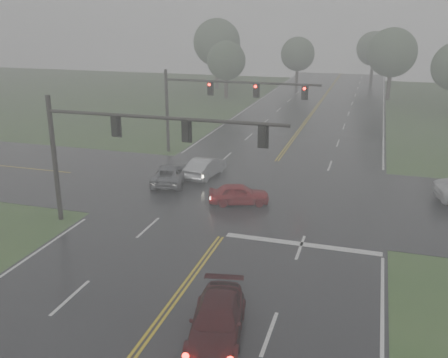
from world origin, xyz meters
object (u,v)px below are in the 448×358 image
(signal_gantry_near, at_px, (119,139))
(car_grey, at_px, (171,183))
(sedan_silver, at_px, (206,177))
(sedan_maroon, at_px, (217,337))
(signal_gantry_far, at_px, (212,96))
(sedan_red, at_px, (239,204))

(signal_gantry_near, bearing_deg, car_grey, 94.02)
(sedan_silver, bearing_deg, signal_gantry_near, 89.52)
(sedan_maroon, distance_m, signal_gantry_far, 27.16)
(sedan_red, relative_size, sedan_silver, 0.87)
(sedan_maroon, height_order, sedan_red, sedan_maroon)
(sedan_red, height_order, signal_gantry_far, signal_gantry_far)
(car_grey, bearing_deg, signal_gantry_near, 82.12)
(sedan_silver, bearing_deg, signal_gantry_far, -69.38)
(sedan_red, distance_m, sedan_silver, 6.34)
(sedan_red, bearing_deg, sedan_silver, 20.96)
(sedan_maroon, bearing_deg, car_grey, 108.15)
(sedan_red, bearing_deg, sedan_maroon, 173.64)
(sedan_silver, distance_m, signal_gantry_far, 8.25)
(sedan_silver, bearing_deg, sedan_red, 136.45)
(sedan_maroon, height_order, signal_gantry_near, signal_gantry_near)
(sedan_red, bearing_deg, signal_gantry_near, 117.94)
(sedan_maroon, height_order, car_grey, sedan_maroon)
(sedan_maroon, height_order, signal_gantry_far, signal_gantry_far)
(sedan_maroon, bearing_deg, sedan_red, 91.94)
(sedan_maroon, relative_size, sedan_silver, 1.07)
(sedan_red, relative_size, car_grey, 0.81)
(car_grey, height_order, signal_gantry_far, signal_gantry_far)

